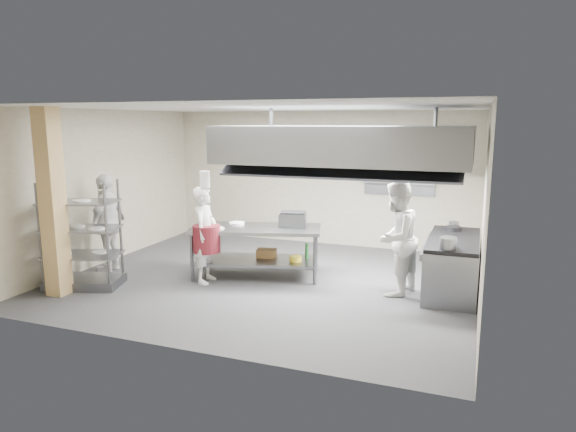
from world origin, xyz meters
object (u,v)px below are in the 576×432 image
at_px(chef_plating, 108,223).
at_px(stockpot, 448,243).
at_px(chef_head, 205,235).
at_px(pass_rack, 82,234).
at_px(griddle, 293,220).
at_px(island, 256,252).
at_px(chef_line, 396,238).
at_px(cooking_range, 453,266).

height_order(chef_plating, stockpot, chef_plating).
bearing_deg(chef_plating, chef_head, 81.70).
xyz_separation_m(pass_rack, chef_head, (1.82, 0.95, -0.06)).
bearing_deg(griddle, island, -165.55).
bearing_deg(griddle, chef_plating, -178.48).
xyz_separation_m(island, chef_plating, (-2.71, -0.64, 0.46)).
bearing_deg(chef_head, griddle, -60.63).
height_order(island, chef_plating, chef_plating).
bearing_deg(island, griddle, 13.47).
height_order(chef_head, griddle, chef_head).
xyz_separation_m(chef_line, chef_plating, (-5.21, -0.55, -0.01)).
bearing_deg(chef_line, chef_plating, -66.96).
xyz_separation_m(chef_plating, stockpot, (6.03, 0.24, 0.07)).
distance_m(chef_head, stockpot, 4.01).
distance_m(chef_plating, griddle, 3.44).
bearing_deg(pass_rack, chef_line, -2.02).
bearing_deg(cooking_range, stockpot, -93.73).
relative_size(chef_head, chef_line, 0.91).
xyz_separation_m(pass_rack, griddle, (3.09, 1.88, 0.12)).
distance_m(island, stockpot, 3.39).
bearing_deg(chef_plating, pass_rack, 2.83).
height_order(pass_rack, cooking_range, pass_rack).
distance_m(island, chef_plating, 2.82).
xyz_separation_m(pass_rack, chef_plating, (-0.20, 0.91, 0.01)).
xyz_separation_m(chef_line, stockpot, (0.82, -0.31, 0.06)).
relative_size(chef_head, griddle, 3.47).
xyz_separation_m(chef_head, stockpot, (4.01, 0.19, 0.15)).
xyz_separation_m(pass_rack, chef_line, (5.01, 1.46, 0.02)).
bearing_deg(griddle, chef_head, -158.78).
bearing_deg(stockpot, island, 173.00).
bearing_deg(stockpot, chef_plating, -177.75).
height_order(cooking_range, chef_head, chef_head).
distance_m(island, chef_line, 2.55).
distance_m(chef_line, chef_plating, 5.24).
xyz_separation_m(island, stockpot, (3.32, -0.41, 0.53)).
xyz_separation_m(island, chef_head, (-0.69, -0.60, 0.38)).
bearing_deg(stockpot, pass_rack, -168.89).
distance_m(island, cooking_range, 3.40).
height_order(island, chef_line, chef_line).
relative_size(pass_rack, griddle, 3.74).
xyz_separation_m(chef_line, griddle, (-1.91, 0.43, 0.10)).
bearing_deg(island, chef_line, -18.15).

